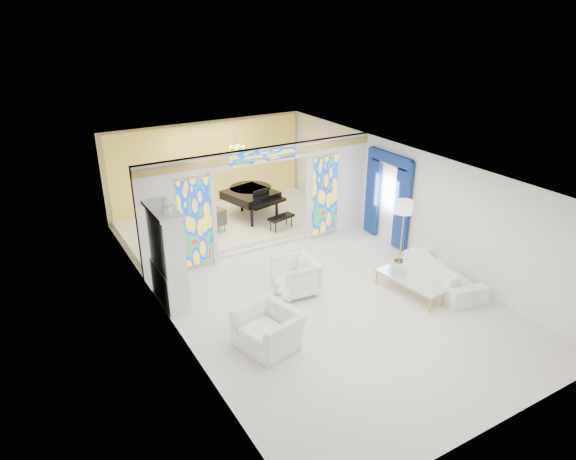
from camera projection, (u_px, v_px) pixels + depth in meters
floor at (300, 278)px, 13.28m from camera, size 12.00×12.00×0.00m
ceiling at (301, 166)px, 12.07m from camera, size 7.00×12.00×0.02m
wall_back at (208, 165)px, 17.42m from camera, size 7.00×0.02×3.00m
wall_front at (503, 356)px, 7.93m from camera, size 7.00×0.02×3.00m
wall_left at (162, 257)px, 11.06m from camera, size 0.02×12.00×3.00m
wall_right at (407, 200)px, 14.29m from camera, size 0.02×12.00×3.00m
partition_wall at (263, 195)px, 14.19m from camera, size 7.00×0.22×3.00m
stained_glass_left at (195, 223)px, 13.31m from camera, size 0.90×0.04×2.40m
stained_glass_right at (325, 196)px, 15.19m from camera, size 0.90×0.04×2.40m
stained_glass_transom at (263, 155)px, 13.64m from camera, size 2.00×0.04×0.34m
alcove_platform at (233, 222)px, 16.48m from camera, size 6.80×3.80×0.18m
gold_curtain_back at (209, 166)px, 17.33m from camera, size 6.70×0.10×2.90m
chandelier at (237, 147)px, 15.51m from camera, size 0.48×0.48×0.30m
blue_drapes at (388, 191)px, 14.77m from camera, size 0.14×1.85×2.65m
china_cabinet at (167, 257)px, 11.79m from camera, size 0.56×1.46×2.72m
armchair_left at (268, 329)px, 10.49m from camera, size 1.36×1.47×0.81m
armchair_right at (296, 277)px, 12.44m from camera, size 1.06×1.04×0.89m
sofa at (444, 272)px, 12.84m from camera, size 1.45×2.55×0.70m
side_table at (279, 303)px, 11.38m from camera, size 0.64×0.64×0.65m
vase at (279, 290)px, 11.24m from camera, size 0.26×0.26×0.20m
coffee_table at (409, 281)px, 12.39m from camera, size 0.76×1.85×0.40m
floor_lamp at (404, 210)px, 13.52m from camera, size 0.55×0.55×1.79m
grand_piano at (252, 194)px, 16.56m from camera, size 1.87×2.87×1.05m
tv_console at (215, 218)px, 15.37m from camera, size 0.70×0.56×0.71m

